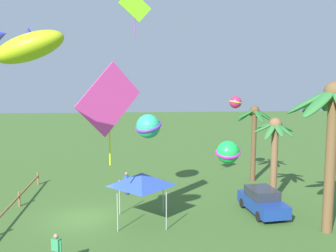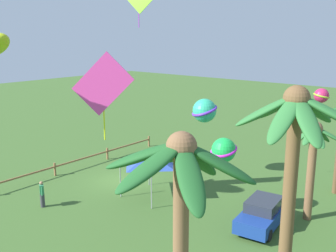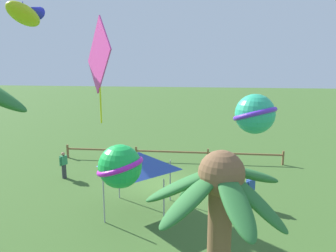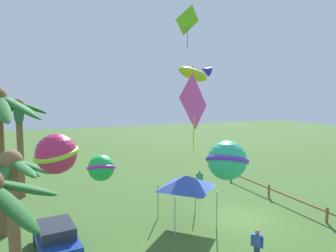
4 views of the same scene
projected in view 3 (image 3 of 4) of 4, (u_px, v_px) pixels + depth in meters
The scene contains 10 objects.
ground_plane at pixel (163, 185), 18.90m from camera, with size 120.00×120.00×0.00m, color #3D6028.
palm_tree_3 at pixel (219, 231), 6.23m from camera, with size 2.73×2.87×5.50m.
rail_fence at pixel (172, 153), 23.12m from camera, with size 14.96×0.12×0.95m.
spectator_0 at pixel (250, 191), 16.09m from camera, with size 0.45×0.41×1.59m.
spectator_1 at pixel (64, 165), 19.87m from camera, with size 0.39×0.49×1.59m.
festival_tent at pixel (139, 160), 15.34m from camera, with size 2.86×2.86×2.85m.
kite_ball_0 at pixel (255, 114), 13.81m from camera, with size 2.52×2.52×1.64m.
kite_fish_2 at pixel (25, 13), 18.75m from camera, with size 1.48×3.14×1.73m.
kite_diamond_3 at pixel (99, 57), 16.17m from camera, with size 2.13×3.07×5.14m.
kite_ball_5 at pixel (120, 166), 10.16m from camera, with size 1.70×1.72×1.32m.
Camera 3 is at (-2.19, 17.69, 7.13)m, focal length 36.14 mm.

